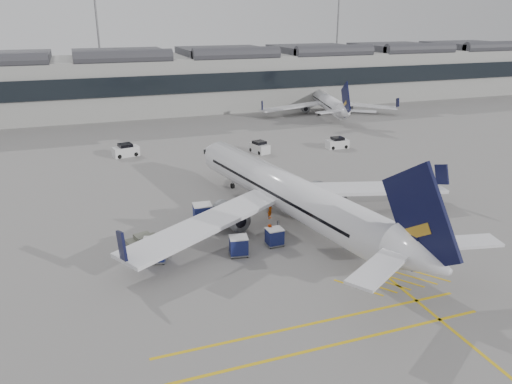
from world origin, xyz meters
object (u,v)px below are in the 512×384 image
object	(u,v)px
baggage_cart_a	(275,236)
pushback_tug	(144,244)
airliner_main	(290,194)
belt_loader	(319,213)
ramp_agent_b	(269,234)
ramp_agent_a	(270,210)

from	to	relation	value
baggage_cart_a	pushback_tug	xyz separation A→B (m)	(-11.04, 2.73, -0.17)
airliner_main	belt_loader	size ratio (longest dim) A/B	8.07
belt_loader	baggage_cart_a	distance (m)	7.85
pushback_tug	belt_loader	bearing A→B (deg)	-9.63
belt_loader	baggage_cart_a	size ratio (longest dim) A/B	2.99
airliner_main	ramp_agent_b	world-z (taller)	airliner_main
baggage_cart_a	pushback_tug	size ratio (longest dim) A/B	0.52
ramp_agent_a	ramp_agent_b	bearing A→B (deg)	-158.07
ramp_agent_a	ramp_agent_b	size ratio (longest dim) A/B	0.95
belt_loader	pushback_tug	bearing A→B (deg)	-157.15
airliner_main	ramp_agent_b	distance (m)	5.41
ramp_agent_a	pushback_tug	xyz separation A→B (m)	(-12.91, -3.16, -0.18)
baggage_cart_a	ramp_agent_a	distance (m)	6.18
belt_loader	ramp_agent_b	size ratio (longest dim) A/B	2.63
ramp_agent_b	airliner_main	bearing A→B (deg)	-159.35
airliner_main	belt_loader	bearing A→B (deg)	-6.78
airliner_main	ramp_agent_a	size ratio (longest dim) A/B	22.23
ramp_agent_a	belt_loader	bearing A→B (deg)	-64.32
pushback_tug	airliner_main	bearing A→B (deg)	-9.24
airliner_main	ramp_agent_b	xyz separation A→B (m)	(-3.48, -3.54, -2.13)
airliner_main	baggage_cart_a	bearing A→B (deg)	-138.08
airliner_main	ramp_agent_a	bearing A→B (deg)	116.92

